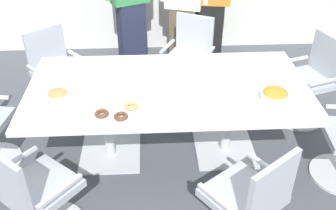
# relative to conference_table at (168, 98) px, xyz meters

# --- Properties ---
(ground_plane) EXTENTS (10.00, 10.00, 0.01)m
(ground_plane) POSITION_rel_conference_table_xyz_m (0.00, 0.00, -0.63)
(ground_plane) COLOR #4C4F56
(conference_table) EXTENTS (2.40, 1.20, 0.75)m
(conference_table) POSITION_rel_conference_table_xyz_m (0.00, 0.00, 0.00)
(conference_table) COLOR silver
(conference_table) RESTS_ON ground
(office_chair_0) EXTENTS (0.73, 0.73, 0.91)m
(office_chair_0) POSITION_rel_conference_table_xyz_m (0.30, 1.08, -0.22)
(office_chair_0) COLOR silver
(office_chair_0) RESTS_ON ground
(office_chair_1) EXTENTS (0.76, 0.76, 0.91)m
(office_chair_1) POSITION_rel_conference_table_xyz_m (-1.14, 0.82, -0.22)
(office_chair_1) COLOR silver
(office_chair_1) RESTS_ON ground
(office_chair_3) EXTENTS (0.76, 0.76, 0.91)m
(office_chair_3) POSITION_rel_conference_table_xyz_m (-0.99, -0.90, -0.22)
(office_chair_3) COLOR silver
(office_chair_3) RESTS_ON ground
(office_chair_4) EXTENTS (0.75, 0.75, 0.91)m
(office_chair_4) POSITION_rel_conference_table_xyz_m (0.49, -1.05, -0.22)
(office_chair_4) COLOR silver
(office_chair_4) RESTS_ON ground
(office_chair_6) EXTENTS (0.68, 0.68, 0.91)m
(office_chair_6) POSITION_rel_conference_table_xyz_m (1.49, 0.53, -0.22)
(office_chair_6) COLOR silver
(office_chair_6) RESTS_ON ground
(person_standing_1) EXTENTS (0.61, 0.34, 1.72)m
(person_standing_1) POSITION_rel_conference_table_xyz_m (0.28, 1.73, 0.27)
(person_standing_1) COLOR brown
(person_standing_1) RESTS_ON ground
(snack_bowl_chips_orange) EXTENTS (0.23, 0.23, 0.11)m
(snack_bowl_chips_orange) POSITION_rel_conference_table_xyz_m (0.84, -0.28, 0.18)
(snack_bowl_chips_orange) COLOR beige
(snack_bowl_chips_orange) RESTS_ON conference_table
(snack_bowl_cookies) EXTENTS (0.18, 0.18, 0.08)m
(snack_bowl_cookies) POSITION_rel_conference_table_xyz_m (-0.90, -0.16, 0.16)
(snack_bowl_cookies) COLOR white
(snack_bowl_cookies) RESTS_ON conference_table
(donut_platter) EXTENTS (0.34, 0.34, 0.04)m
(donut_platter) POSITION_rel_conference_table_xyz_m (-0.43, -0.35, 0.14)
(donut_platter) COLOR white
(donut_platter) RESTS_ON conference_table
(plate_stack) EXTENTS (0.22, 0.22, 0.05)m
(plate_stack) POSITION_rel_conference_table_xyz_m (-0.14, 0.31, 0.15)
(plate_stack) COLOR white
(plate_stack) RESTS_ON conference_table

